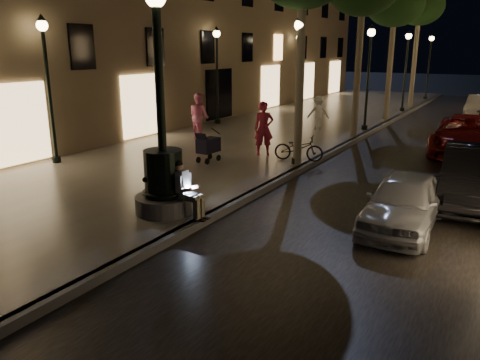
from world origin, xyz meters
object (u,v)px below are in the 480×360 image
Objects in this scene: lamp_curb_d at (430,58)px; lamp_left_a at (47,71)px; fountain_lamppost at (163,170)px; seated_man_laptop at (185,187)px; lamp_curb_a at (299,72)px; tree_third at (395,4)px; lamp_left_c at (298,59)px; lamp_curb_b at (369,64)px; car_fifth at (480,107)px; car_second at (475,176)px; pedestrian_pink at (199,116)px; pedestrian_red at (264,129)px; stroller at (208,145)px; pedestrian_white at (318,113)px; car_third at (468,136)px; bicycle at (299,148)px; tree_far at (420,7)px; lamp_curb_c at (406,61)px; lamp_left_b at (217,63)px; car_front at (404,202)px.

lamp_left_a is (-7.10, -28.00, 0.00)m from lamp_curb_d.
fountain_lamppost is 3.98× the size of seated_man_laptop.
lamp_curb_a is 24.00m from lamp_curb_d.
lamp_curb_a is (0.00, -12.00, -2.90)m from tree_third.
lamp_left_c is at bearing 90.00° from lamp_left_a.
lamp_curb_b is 9.87m from car_fifth.
lamp_left_a is at bearing -113.93° from tree_third.
pedestrian_pink is at bearing 160.04° from car_second.
lamp_curb_b is 1.00× the size of lamp_left_a.
lamp_curb_a reaches higher than seated_man_laptop.
seated_man_laptop is (0.61, 0.00, -0.32)m from fountain_lamppost.
lamp_curb_a is 2.67m from pedestrian_red.
lamp_curb_b is at bearing 77.68° from stroller.
car_third is at bearing 140.41° from pedestrian_white.
car_third is 3.14× the size of bicycle.
lamp_curb_d is at bearing 90.76° from tree_far.
stroller is 8.18m from car_second.
fountain_lamppost reaches higher than stroller.
lamp_curb_d is at bearing 102.08° from car_third.
lamp_curb_c is 2.85× the size of bicycle.
car_third is (4.71, -18.51, -2.50)m from lamp_curb_d.
bicycle is (2.57, 1.76, -0.13)m from stroller.
lamp_curb_d is at bearing 120.09° from car_fifth.
car_front is at bearing -40.29° from lamp_left_b.
tree_third is at bearing 46.01° from pedestrian_red.
pedestrian_red reaches higher than car_front.
tree_third is 17.74m from lamp_left_a.
tree_far is at bearing 89.75° from lamp_curb_a.
fountain_lamppost reaches higher than lamp_curb_c.
car_fifth is at bearing 78.96° from seated_man_laptop.
tree_far is at bearing 71.93° from lamp_left_a.
lamp_curb_d is at bearing 48.41° from lamp_left_c.
tree_third is 17.15m from car_front.
pedestrian_red is 1.21× the size of pedestrian_white.
bicycle is (7.00, 4.45, -2.59)m from lamp_left_a.
tree_third is 1.58× the size of car_second.
lamp_left_a reaches higher than bicycle.
lamp_left_a is at bearing -150.60° from lamp_curb_a.
lamp_curb_c is at bearing -13.93° from bicycle.
car_front is 0.92× the size of car_fifth.
pedestrian_red is (-1.57, -15.36, -2.07)m from lamp_curb_c.
tree_third is (0.70, 18.00, 4.93)m from fountain_lamppost.
tree_third is at bearing 87.77° from fountain_lamppost.
lamp_curb_d is 22.67m from pedestrian_pink.
seated_man_laptop is 0.35× the size of car_front.
lamp_curb_d is at bearing 90.00° from lamp_curb_a.
car_third is (4.71, -2.51, -2.50)m from lamp_curb_b.
lamp_left_c is 16.01m from car_third.
car_second is at bearing 65.40° from car_front.
car_third is 1.31× the size of car_fifth.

